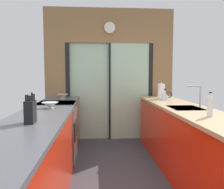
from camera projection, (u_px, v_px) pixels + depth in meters
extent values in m
cube|color=#38383D|center=(118.00, 176.00, 3.13)|extent=(5.04, 7.60, 0.02)
cube|color=olive|center=(110.00, 26.00, 4.71)|extent=(2.64, 0.08, 0.70)
cube|color=#B2D1AD|center=(89.00, 92.00, 4.82)|extent=(0.80, 0.02, 2.00)
cube|color=#B2D1AD|center=(130.00, 92.00, 4.84)|extent=(0.80, 0.02, 2.00)
cube|color=black|center=(68.00, 92.00, 4.77)|extent=(0.08, 0.10, 2.00)
cube|color=black|center=(150.00, 91.00, 4.89)|extent=(0.08, 0.10, 2.00)
cube|color=black|center=(110.00, 92.00, 4.83)|extent=(0.04, 0.10, 2.00)
cube|color=olive|center=(56.00, 92.00, 4.75)|extent=(0.42, 0.08, 2.00)
cube|color=olive|center=(162.00, 91.00, 4.91)|extent=(0.42, 0.08, 2.00)
cylinder|color=white|center=(110.00, 28.00, 4.66)|extent=(0.22, 0.03, 0.22)
torus|color=#DB4C23|center=(110.00, 28.00, 4.66)|extent=(0.24, 0.02, 0.24)
cube|color=red|center=(29.00, 176.00, 2.11)|extent=(0.58, 2.55, 0.88)
cube|color=red|center=(63.00, 124.00, 4.29)|extent=(0.58, 0.65, 0.88)
cube|color=#4C4C51|center=(43.00, 114.00, 2.69)|extent=(0.62, 3.80, 0.04)
cube|color=red|center=(194.00, 149.00, 2.86)|extent=(0.58, 3.80, 0.88)
cube|color=tan|center=(195.00, 112.00, 2.82)|extent=(0.62, 3.80, 0.04)
cube|color=#B7BABC|center=(185.00, 110.00, 3.07)|extent=(0.40, 0.48, 0.05)
cylinder|color=#B7BABC|center=(200.00, 96.00, 3.07)|extent=(0.02, 0.02, 0.30)
cylinder|color=#B7BABC|center=(194.00, 86.00, 3.05)|extent=(0.18, 0.02, 0.02)
cube|color=#B7BABC|center=(57.00, 132.00, 3.67)|extent=(0.58, 0.60, 0.88)
cube|color=black|center=(76.00, 130.00, 3.69)|extent=(0.01, 0.48, 0.28)
cube|color=black|center=(57.00, 103.00, 3.63)|extent=(0.58, 0.60, 0.03)
cylinder|color=#B7BABC|center=(75.00, 112.00, 3.48)|extent=(0.02, 0.04, 0.04)
cylinder|color=#B7BABC|center=(76.00, 110.00, 3.66)|extent=(0.02, 0.04, 0.04)
cylinder|color=#B7BABC|center=(77.00, 108.00, 3.84)|extent=(0.02, 0.04, 0.04)
cylinder|color=silver|center=(50.00, 108.00, 3.01)|extent=(0.10, 0.10, 0.01)
cone|color=silver|center=(50.00, 105.00, 3.01)|extent=(0.22, 0.22, 0.07)
cylinder|color=silver|center=(63.00, 98.00, 4.20)|extent=(0.09, 0.09, 0.01)
cone|color=silver|center=(63.00, 96.00, 4.20)|extent=(0.21, 0.21, 0.07)
cube|color=black|center=(30.00, 112.00, 2.09)|extent=(0.08, 0.14, 0.20)
cylinder|color=black|center=(26.00, 98.00, 2.07)|extent=(0.02, 0.02, 0.06)
cylinder|color=black|center=(28.00, 98.00, 2.07)|extent=(0.02, 0.02, 0.06)
cylinder|color=black|center=(30.00, 99.00, 2.08)|extent=(0.02, 0.02, 0.06)
cylinder|color=black|center=(32.00, 97.00, 2.08)|extent=(0.02, 0.02, 0.09)
cylinder|color=black|center=(34.00, 98.00, 2.08)|extent=(0.02, 0.02, 0.07)
cone|color=#B7BABC|center=(165.00, 95.00, 3.96)|extent=(0.16, 0.16, 0.17)
sphere|color=black|center=(165.00, 89.00, 3.96)|extent=(0.03, 0.03, 0.03)
cylinder|color=#B7BABC|center=(161.00, 95.00, 3.96)|extent=(0.08, 0.02, 0.07)
torus|color=black|center=(169.00, 95.00, 3.97)|extent=(0.11, 0.01, 0.11)
cylinder|color=silver|center=(210.00, 107.00, 2.41)|extent=(0.06, 0.06, 0.21)
cylinder|color=silver|center=(210.00, 95.00, 2.40)|extent=(0.03, 0.03, 0.04)
cylinder|color=black|center=(211.00, 93.00, 2.40)|extent=(0.03, 0.03, 0.01)
cylinder|color=#B7BABC|center=(161.00, 98.00, 4.19)|extent=(0.15, 0.15, 0.01)
cylinder|color=white|center=(161.00, 91.00, 4.18)|extent=(0.13, 0.13, 0.26)
sphere|color=#B7BABC|center=(161.00, 83.00, 4.17)|extent=(0.03, 0.03, 0.03)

